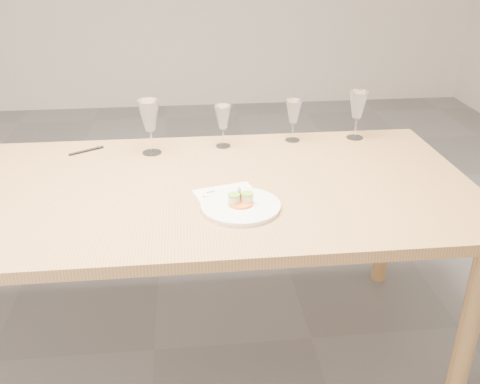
{
  "coord_description": "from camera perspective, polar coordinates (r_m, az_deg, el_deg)",
  "views": [
    {
      "loc": [
        0.17,
        -1.74,
        1.56
      ],
      "look_at": [
        0.34,
        -0.18,
        0.8
      ],
      "focal_mm": 40.0,
      "sensor_mm": 36.0,
      "label": 1
    }
  ],
  "objects": [
    {
      "name": "wine_glass_1",
      "position": [
        2.22,
        -1.84,
        7.87
      ],
      "size": [
        0.07,
        0.07,
        0.18
      ],
      "color": "white",
      "rests_on": "dining_table"
    },
    {
      "name": "ballpoint_pen",
      "position": [
        2.29,
        -16.06,
        4.26
      ],
      "size": [
        0.13,
        0.09,
        0.01
      ],
      "rotation": [
        0.0,
        0.0,
        0.55
      ],
      "color": "black",
      "rests_on": "dining_table"
    },
    {
      "name": "wine_glass_2",
      "position": [
        2.3,
        5.75,
        8.42
      ],
      "size": [
        0.07,
        0.07,
        0.18
      ],
      "color": "white",
      "rests_on": "dining_table"
    },
    {
      "name": "recipe_sheet",
      "position": [
        1.79,
        -0.83,
        -1.01
      ],
      "size": [
        0.27,
        0.31,
        0.0
      ],
      "rotation": [
        0.0,
        0.0,
        0.26
      ],
      "color": "white",
      "rests_on": "dining_table"
    },
    {
      "name": "ground",
      "position": [
        2.34,
        -9.13,
        -16.28
      ],
      "size": [
        7.0,
        7.0,
        0.0
      ],
      "primitive_type": "plane",
      "color": "slate",
      "rests_on": "ground"
    },
    {
      "name": "dining_table",
      "position": [
        1.96,
        -10.52,
        -1.27
      ],
      "size": [
        2.4,
        1.0,
        0.75
      ],
      "color": "#B3834E",
      "rests_on": "ground"
    },
    {
      "name": "wine_glass_3",
      "position": [
        2.37,
        12.45,
        8.97
      ],
      "size": [
        0.08,
        0.08,
        0.21
      ],
      "color": "white",
      "rests_on": "dining_table"
    },
    {
      "name": "wine_glass_0",
      "position": [
        2.17,
        -9.65,
        7.94
      ],
      "size": [
        0.09,
        0.09,
        0.22
      ],
      "color": "white",
      "rests_on": "dining_table"
    },
    {
      "name": "dinner_plate",
      "position": [
        1.74,
        0.08,
        -1.42
      ],
      "size": [
        0.26,
        0.26,
        0.07
      ],
      "rotation": [
        0.0,
        0.0,
        -0.13
      ],
      "color": "white",
      "rests_on": "dining_table"
    }
  ]
}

